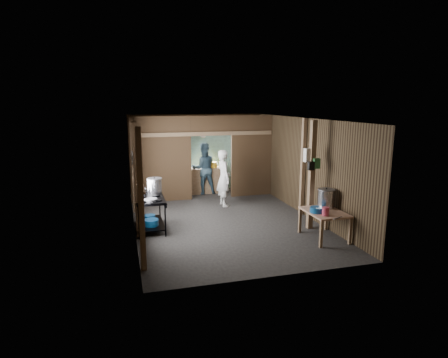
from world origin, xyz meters
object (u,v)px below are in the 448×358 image
object	(u,v)px
stock_pot	(326,199)
prep_table	(324,225)
gas_range	(150,213)
pink_bucket	(326,211)
stove_pot_large	(155,186)
cook	(224,178)
yellow_tub	(212,165)

from	to	relation	value
stock_pot	prep_table	bearing A→B (deg)	-123.28
gas_range	pink_bucket	xyz separation A→B (m)	(3.56, -1.94, 0.32)
gas_range	stove_pot_large	xyz separation A→B (m)	(0.17, 0.46, 0.57)
gas_range	cook	xyz separation A→B (m)	(2.26, 1.57, 0.43)
gas_range	yellow_tub	distance (m)	4.08
gas_range	stove_pot_large	distance (m)	0.75
prep_table	cook	bearing A→B (deg)	114.16
gas_range	yellow_tub	xyz separation A→B (m)	(2.33, 3.30, 0.54)
stove_pot_large	stock_pot	distance (m)	4.15
yellow_tub	cook	xyz separation A→B (m)	(-0.07, -1.73, -0.11)
stock_pot	pink_bucket	bearing A→B (deg)	-120.47
stock_pot	stove_pot_large	bearing A→B (deg)	153.42
stock_pot	pink_bucket	distance (m)	0.64
stove_pot_large	gas_range	bearing A→B (deg)	-110.31
gas_range	cook	size ratio (longest dim) A/B	0.82
stock_pot	pink_bucket	xyz separation A→B (m)	(-0.32, -0.55, -0.12)
cook	stove_pot_large	bearing A→B (deg)	113.43
stove_pot_large	stock_pot	bearing A→B (deg)	-26.58
stove_pot_large	stock_pot	size ratio (longest dim) A/B	0.81
cook	stock_pot	bearing A→B (deg)	-155.85
prep_table	stove_pot_large	bearing A→B (deg)	149.07
gas_range	stove_pot_large	world-z (taller)	stove_pot_large
pink_bucket	yellow_tub	world-z (taller)	yellow_tub
gas_range	cook	world-z (taller)	cook
stock_pot	yellow_tub	world-z (taller)	stock_pot
stock_pot	yellow_tub	size ratio (longest dim) A/B	1.39
pink_bucket	yellow_tub	size ratio (longest dim) A/B	0.55
gas_range	cook	distance (m)	2.78
gas_range	prep_table	size ratio (longest dim) A/B	1.28
stove_pot_large	yellow_tub	distance (m)	3.57
cook	yellow_tub	bearing A→B (deg)	-6.87
gas_range	stock_pot	distance (m)	4.15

